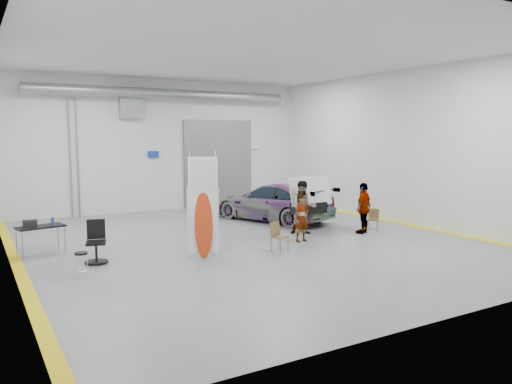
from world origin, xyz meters
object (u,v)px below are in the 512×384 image
shop_stool (81,266)px  work_table (38,226)px  folding_chair_far (373,224)px  office_chair (95,245)px  person_c (364,208)px  surfboard_display (206,215)px  person_b (303,207)px  folding_chair_near (279,242)px  person_a (302,218)px  sedan_car (273,202)px

shop_stool → work_table: size_ratio=0.46×
folding_chair_far → office_chair: size_ratio=0.68×
person_c → surfboard_display: (-6.29, -0.43, 0.33)m
surfboard_display → folding_chair_far: size_ratio=3.89×
office_chair → person_b: bearing=19.4°
folding_chair_near → office_chair: office_chair is taller
office_chair → shop_stool: bearing=-99.1°
work_table → office_chair: size_ratio=1.22×
shop_stool → work_table: (-0.58, 3.24, 0.50)m
person_b → folding_chair_near: (-2.16, -1.79, -0.67)m
person_a → folding_chair_near: size_ratio=1.79×
surfboard_display → work_table: 5.00m
sedan_car → person_a: (-1.37, -3.91, 0.03)m
person_b → shop_stool: 8.11m
sedan_car → folding_chair_near: bearing=39.8°
person_c → folding_chair_far: bearing=172.8°
surfboard_display → folding_chair_far: 7.04m
office_chair → person_a: bearing=10.9°
sedan_car → folding_chair_far: (1.98, -3.67, -0.51)m
person_c → person_b: bearing=-52.3°
office_chair → person_c: bearing=12.6°
person_c → sedan_car: bearing=-96.3°
sedan_car → person_a: bearing=50.7°
person_b → person_a: bearing=-100.4°
folding_chair_near → shop_stool: size_ratio=1.36×
sedan_car → surfboard_display: size_ratio=1.71×
person_c → surfboard_display: surfboard_display is taller
person_a → work_table: size_ratio=1.11×
person_c → folding_chair_near: 4.19m
person_b → office_chair: (-7.25, -0.43, -0.43)m
folding_chair_far → office_chair: office_chair is taller
person_a → folding_chair_near: 1.66m
sedan_car → person_b: person_b is taller
person_b → surfboard_display: 4.61m
person_b → sedan_car: bearing=106.5°
sedan_car → person_a: 4.14m
shop_stool → surfboard_display: bearing=6.2°
person_a → person_b: person_b is taller
shop_stool → office_chair: office_chair is taller
person_a → shop_stool: 7.15m
folding_chair_near → person_c: bearing=-6.6°
person_a → folding_chair_near: (-1.37, -0.79, -0.51)m
person_a → folding_chair_far: size_ratio=2.01×
shop_stool → office_chair: (0.64, 1.36, 0.19)m
folding_chair_far → shop_stool: (-10.44, -1.02, 0.08)m
office_chair → folding_chair_far: bearing=14.0°
shop_stool → work_table: work_table is taller
person_b → work_table: bearing=-162.0°
person_a → folding_chair_near: person_a is taller
surfboard_display → folding_chair_near: 2.45m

